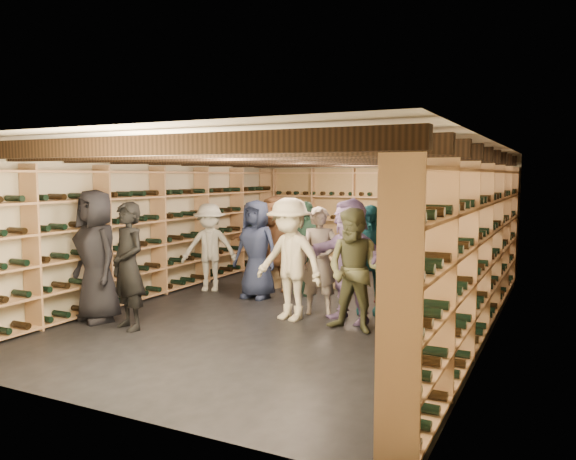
# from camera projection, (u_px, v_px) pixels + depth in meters

# --- Properties ---
(ground) EXTENTS (8.00, 8.00, 0.00)m
(ground) POSITION_uv_depth(u_px,v_px,m) (296.00, 310.00, 8.37)
(ground) COLOR black
(ground) RESTS_ON ground
(walls) EXTENTS (5.52, 8.02, 2.40)m
(walls) POSITION_uv_depth(u_px,v_px,m) (297.00, 230.00, 8.25)
(walls) COLOR #C2B697
(walls) RESTS_ON ground
(ceiling) EXTENTS (5.50, 8.00, 0.01)m
(ceiling) POSITION_uv_depth(u_px,v_px,m) (297.00, 148.00, 8.13)
(ceiling) COLOR beige
(ceiling) RESTS_ON walls
(ceiling_joists) EXTENTS (5.40, 7.12, 0.18)m
(ceiling_joists) POSITION_uv_depth(u_px,v_px,m) (297.00, 157.00, 8.15)
(ceiling_joists) COLOR black
(ceiling_joists) RESTS_ON ground
(wine_rack_left) EXTENTS (0.32, 7.50, 2.15)m
(wine_rack_left) POSITION_uv_depth(u_px,v_px,m) (159.00, 231.00, 9.41)
(wine_rack_left) COLOR #A47550
(wine_rack_left) RESTS_ON ground
(wine_rack_right) EXTENTS (0.32, 7.50, 2.15)m
(wine_rack_right) POSITION_uv_depth(u_px,v_px,m) (479.00, 248.00, 7.12)
(wine_rack_right) COLOR #A47550
(wine_rack_right) RESTS_ON ground
(wine_rack_back) EXTENTS (4.70, 0.30, 2.15)m
(wine_rack_back) POSITION_uv_depth(u_px,v_px,m) (376.00, 220.00, 11.67)
(wine_rack_back) COLOR #A47550
(wine_rack_back) RESTS_ON ground
(crate_stack_left) EXTENTS (0.59, 0.50, 0.68)m
(crate_stack_left) POSITION_uv_depth(u_px,v_px,m) (265.00, 268.00, 10.05)
(crate_stack_left) COLOR tan
(crate_stack_left) RESTS_ON ground
(crate_stack_right) EXTENTS (0.57, 0.46, 0.51)m
(crate_stack_right) POSITION_uv_depth(u_px,v_px,m) (335.00, 273.00, 10.06)
(crate_stack_right) COLOR tan
(crate_stack_right) RESTS_ON ground
(crate_loose) EXTENTS (0.57, 0.44, 0.17)m
(crate_loose) POSITION_uv_depth(u_px,v_px,m) (398.00, 289.00, 9.44)
(crate_loose) COLOR tan
(crate_loose) RESTS_ON ground
(person_0) EXTENTS (1.02, 0.82, 1.81)m
(person_0) POSITION_uv_depth(u_px,v_px,m) (97.00, 256.00, 7.66)
(person_0) COLOR black
(person_0) RESTS_ON ground
(person_1) EXTENTS (0.70, 0.58, 1.66)m
(person_1) POSITION_uv_depth(u_px,v_px,m) (128.00, 266.00, 7.26)
(person_1) COLOR black
(person_1) RESTS_ON ground
(person_2) EXTENTS (0.83, 0.67, 1.59)m
(person_2) POSITION_uv_depth(u_px,v_px,m) (355.00, 270.00, 7.13)
(person_2) COLOR brown
(person_2) RESTS_ON ground
(person_3) EXTENTS (1.20, 0.84, 1.69)m
(person_3) POSITION_uv_depth(u_px,v_px,m) (290.00, 259.00, 7.73)
(person_3) COLOR beige
(person_3) RESTS_ON ground
(person_4) EXTENTS (0.99, 0.57, 1.58)m
(person_4) POSITION_uv_depth(u_px,v_px,m) (369.00, 259.00, 8.11)
(person_4) COLOR #1C626F
(person_4) RESTS_ON ground
(person_5) EXTENTS (1.55, 0.51, 1.66)m
(person_5) POSITION_uv_depth(u_px,v_px,m) (274.00, 243.00, 9.75)
(person_5) COLOR brown
(person_5) RESTS_ON ground
(person_6) EXTENTS (0.81, 0.56, 1.60)m
(person_6) POSITION_uv_depth(u_px,v_px,m) (256.00, 249.00, 9.11)
(person_6) COLOR #1D243F
(person_6) RESTS_ON ground
(person_7) EXTENTS (0.67, 0.57, 1.55)m
(person_7) POSITION_uv_depth(u_px,v_px,m) (320.00, 261.00, 8.07)
(person_7) COLOR gray
(person_7) RESTS_ON ground
(person_8) EXTENTS (0.85, 0.71, 1.58)m
(person_8) POSITION_uv_depth(u_px,v_px,m) (400.00, 255.00, 8.55)
(person_8) COLOR #4E1D1E
(person_8) RESTS_ON ground
(person_9) EXTENTS (1.12, 0.91, 1.52)m
(person_9) POSITION_uv_depth(u_px,v_px,m) (210.00, 247.00, 9.71)
(person_9) COLOR #B2B0A2
(person_9) RESTS_ON ground
(person_10) EXTENTS (0.99, 0.60, 1.57)m
(person_10) POSITION_uv_depth(u_px,v_px,m) (306.00, 248.00, 9.42)
(person_10) COLOR #234433
(person_10) RESTS_ON ground
(person_11) EXTENTS (1.65, 1.04, 1.70)m
(person_11) POSITION_uv_depth(u_px,v_px,m) (350.00, 260.00, 7.67)
(person_11) COLOR #81659C
(person_11) RESTS_ON ground
(person_12) EXTENTS (0.94, 0.62, 1.90)m
(person_12) POSITION_uv_depth(u_px,v_px,m) (408.00, 249.00, 7.98)
(person_12) COLOR #333338
(person_12) RESTS_ON ground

